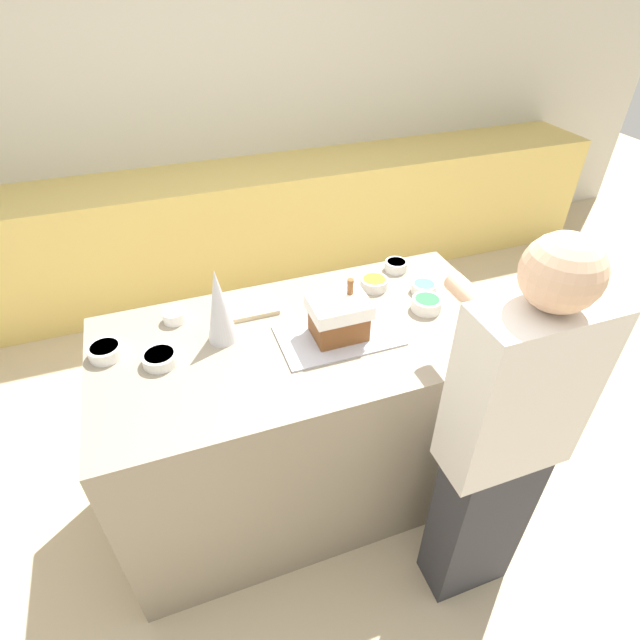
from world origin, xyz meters
name	(u,v)px	position (x,y,z in m)	size (l,w,h in m)	color
ground_plane	(309,481)	(0.00, 0.00, 0.00)	(12.00, 12.00, 0.00)	#C6B28E
wall_back	(200,99)	(0.00, 2.30, 1.30)	(8.00, 0.05, 2.60)	beige
back_cabinet_block	(224,231)	(0.00, 1.97, 0.44)	(6.00, 0.60, 0.88)	#DBBC60
kitchen_island	(308,417)	(0.00, 0.00, 0.47)	(1.63, 0.82, 0.95)	gray
baking_tray	(338,335)	(0.12, -0.05, 0.95)	(0.46, 0.28, 0.01)	#B2B2BC
gingerbread_house	(339,317)	(0.12, -0.05, 1.04)	(0.22, 0.17, 0.22)	brown
decorative_tree	(219,306)	(-0.30, 0.09, 1.10)	(0.12, 0.12, 0.31)	silver
candy_bowl_far_right	(374,283)	(0.39, 0.22, 0.97)	(0.12, 0.12, 0.05)	silver
candy_bowl_behind_tray	(424,287)	(0.58, 0.12, 0.97)	(0.11, 0.11, 0.04)	white
candy_bowl_near_tray_left	(174,315)	(-0.47, 0.27, 0.97)	(0.09, 0.09, 0.05)	white
candy_bowl_front_corner	(160,358)	(-0.55, 0.03, 0.97)	(0.13, 0.13, 0.04)	white
candy_bowl_far_left	(105,351)	(-0.73, 0.13, 0.97)	(0.12, 0.12, 0.05)	white
candy_bowl_center_rear	(396,265)	(0.55, 0.32, 0.97)	(0.10, 0.10, 0.04)	silver
candy_bowl_near_tray_right	(427,304)	(0.53, -0.01, 0.97)	(0.12, 0.12, 0.05)	white
cookbook	(249,306)	(-0.16, 0.25, 0.96)	(0.22, 0.17, 0.02)	#CCB78C
person	(502,445)	(0.47, -0.64, 0.83)	(0.42, 0.53, 1.61)	#333338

